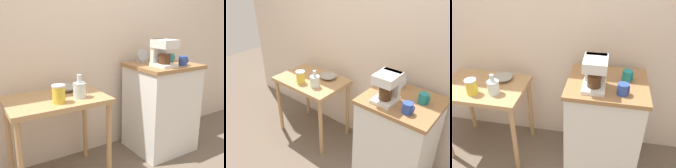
# 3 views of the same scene
# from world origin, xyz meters

# --- Properties ---
(ground_plane) EXTENTS (8.00, 8.00, 0.00)m
(ground_plane) POSITION_xyz_m (0.00, 0.00, 0.00)
(ground_plane) COLOR #6B5B4C
(back_wall) EXTENTS (4.40, 0.10, 2.80)m
(back_wall) POSITION_xyz_m (0.10, 0.39, 1.40)
(back_wall) COLOR beige
(back_wall) RESTS_ON ground_plane
(wooden_table) EXTENTS (0.80, 0.56, 0.76)m
(wooden_table) POSITION_xyz_m (-0.55, -0.01, 0.65)
(wooden_table) COLOR tan
(wooden_table) RESTS_ON ground_plane
(kitchen_counter) EXTENTS (0.66, 0.58, 0.94)m
(kitchen_counter) POSITION_xyz_m (0.59, -0.01, 0.47)
(kitchen_counter) COLOR white
(kitchen_counter) RESTS_ON ground_plane
(bowl_stoneware) EXTENTS (0.20, 0.20, 0.06)m
(bowl_stoneware) POSITION_xyz_m (-0.41, 0.13, 0.80)
(bowl_stoneware) COLOR #9E998C
(bowl_stoneware) RESTS_ON wooden_table
(glass_carafe_vase) EXTENTS (0.11, 0.11, 0.19)m
(glass_carafe_vase) POSITION_xyz_m (-0.39, -0.11, 0.83)
(glass_carafe_vase) COLOR silver
(glass_carafe_vase) RESTS_ON wooden_table
(canister_enamel) EXTENTS (0.10, 0.10, 0.14)m
(canister_enamel) POSITION_xyz_m (-0.58, -0.15, 0.84)
(canister_enamel) COLOR gold
(canister_enamel) RESTS_ON wooden_table
(coffee_maker) EXTENTS (0.18, 0.22, 0.26)m
(coffee_maker) POSITION_xyz_m (0.49, -0.12, 1.08)
(coffee_maker) COLOR white
(coffee_maker) RESTS_ON kitchen_counter
(mug_blue) EXTENTS (0.09, 0.08, 0.09)m
(mug_blue) POSITION_xyz_m (0.71, -0.18, 0.99)
(mug_blue) COLOR #2D4CAD
(mug_blue) RESTS_ON kitchen_counter
(mug_dark_teal) EXTENTS (0.09, 0.08, 0.09)m
(mug_dark_teal) POSITION_xyz_m (0.75, 0.05, 0.98)
(mug_dark_teal) COLOR teal
(mug_dark_teal) RESTS_ON kitchen_counter
(table_clock) EXTENTS (0.13, 0.06, 0.14)m
(table_clock) POSITION_xyz_m (0.46, 0.17, 1.00)
(table_clock) COLOR #B2B5BA
(table_clock) RESTS_ON kitchen_counter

